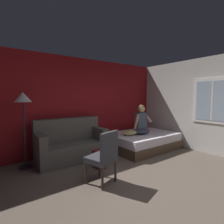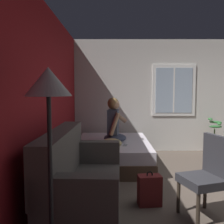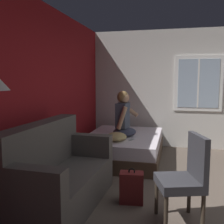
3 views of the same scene
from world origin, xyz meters
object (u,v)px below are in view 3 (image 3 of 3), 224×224
at_px(side_chair, 186,175).
at_px(bed, 123,147).
at_px(couch, 57,175).
at_px(cell_phone, 131,140).
at_px(throw_pillow, 117,137).
at_px(backpack, 132,188).
at_px(person_seated, 124,118).

bearing_deg(side_chair, bed, 27.20).
distance_m(couch, cell_phone, 1.86).
height_order(bed, side_chair, side_chair).
distance_m(bed, couch, 2.20).
height_order(couch, throw_pillow, couch).
xyz_separation_m(couch, side_chair, (-0.02, -1.53, 0.14)).
height_order(backpack, throw_pillow, throw_pillow).
bearing_deg(bed, throw_pillow, 177.29).
distance_m(couch, backpack, 0.96).
distance_m(bed, backpack, 1.91).
height_order(side_chair, throw_pillow, side_chair).
height_order(couch, cell_phone, couch).
xyz_separation_m(side_chair, person_seated, (2.08, 1.09, 0.30)).
relative_size(person_seated, cell_phone, 6.08).
height_order(couch, backpack, couch).
bearing_deg(bed, cell_phone, -151.31).
xyz_separation_m(bed, throw_pillow, (-0.51, 0.02, 0.31)).
bearing_deg(couch, person_seated, -11.98).
distance_m(side_chair, backpack, 0.79).
distance_m(side_chair, person_seated, 2.37).
bearing_deg(cell_phone, backpack, 115.02).
bearing_deg(backpack, cell_phone, 9.68).
distance_m(bed, side_chair, 2.45).
bearing_deg(bed, side_chair, -152.80).
bearing_deg(cell_phone, throw_pillow, 36.56).
bearing_deg(person_seated, side_chair, -152.32).
height_order(couch, side_chair, couch).
bearing_deg(backpack, person_seated, 14.27).
relative_size(throw_pillow, cell_phone, 3.33).
xyz_separation_m(backpack, cell_phone, (1.44, 0.25, 0.29)).
xyz_separation_m(couch, person_seated, (2.06, -0.44, 0.44)).
bearing_deg(person_seated, bed, 14.41).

